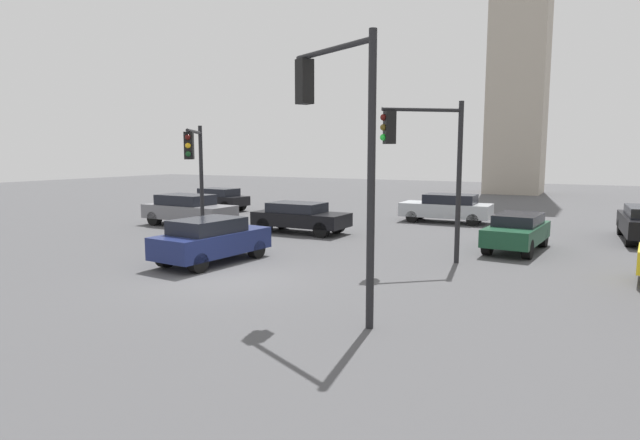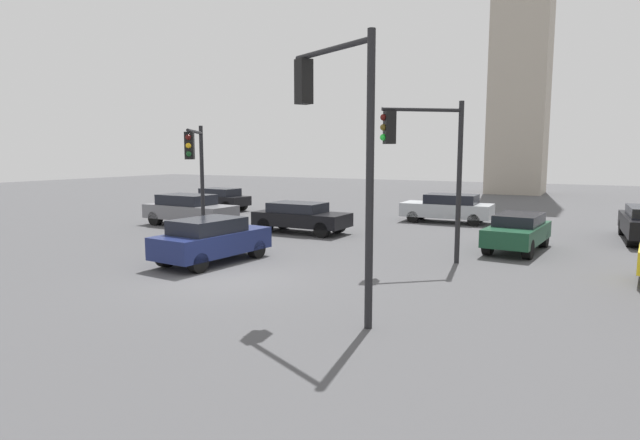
{
  "view_description": "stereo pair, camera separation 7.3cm",
  "coord_description": "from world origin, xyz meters",
  "px_view_note": "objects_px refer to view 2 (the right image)",
  "views": [
    {
      "loc": [
        9.26,
        -11.69,
        3.55
      ],
      "look_at": [
        1.44,
        2.88,
        1.44
      ],
      "focal_mm": 29.68,
      "sensor_mm": 36.0,
      "label": 1
    },
    {
      "loc": [
        9.32,
        -11.66,
        3.55
      ],
      "look_at": [
        1.44,
        2.88,
        1.44
      ],
      "focal_mm": 29.68,
      "sensor_mm": 36.0,
      "label": 2
    }
  ],
  "objects_px": {
    "car_6": "(211,239)",
    "car_7": "(189,209)",
    "traffic_light_0": "(196,160)",
    "car_3": "(448,208)",
    "traffic_light_1": "(336,124)",
    "car_1": "(518,231)",
    "car_0": "(301,217)",
    "car_2": "(218,199)",
    "traffic_light_2": "(425,151)"
  },
  "relations": [
    {
      "from": "traffic_light_0",
      "to": "car_7",
      "type": "height_order",
      "value": "traffic_light_0"
    },
    {
      "from": "traffic_light_0",
      "to": "traffic_light_2",
      "type": "distance_m",
      "value": 9.13
    },
    {
      "from": "car_0",
      "to": "car_2",
      "type": "distance_m",
      "value": 10.65
    },
    {
      "from": "car_3",
      "to": "car_6",
      "type": "distance_m",
      "value": 14.12
    },
    {
      "from": "traffic_light_1",
      "to": "car_7",
      "type": "height_order",
      "value": "traffic_light_1"
    },
    {
      "from": "traffic_light_0",
      "to": "car_0",
      "type": "distance_m",
      "value": 5.36
    },
    {
      "from": "car_3",
      "to": "car_6",
      "type": "relative_size",
      "value": 1.11
    },
    {
      "from": "car_0",
      "to": "car_1",
      "type": "distance_m",
      "value": 9.13
    },
    {
      "from": "traffic_light_0",
      "to": "car_3",
      "type": "xyz_separation_m",
      "value": [
        7.12,
        10.74,
        -2.5
      ]
    },
    {
      "from": "traffic_light_0",
      "to": "car_1",
      "type": "relative_size",
      "value": 1.14
    },
    {
      "from": "car_3",
      "to": "traffic_light_2",
      "type": "bearing_deg",
      "value": 99.04
    },
    {
      "from": "traffic_light_2",
      "to": "car_1",
      "type": "xyz_separation_m",
      "value": [
        2.31,
        3.95,
        -2.88
      ]
    },
    {
      "from": "traffic_light_0",
      "to": "car_6",
      "type": "xyz_separation_m",
      "value": [
        3.02,
        -2.77,
        -2.5
      ]
    },
    {
      "from": "car_1",
      "to": "car_0",
      "type": "bearing_deg",
      "value": -85.23
    },
    {
      "from": "traffic_light_1",
      "to": "car_6",
      "type": "height_order",
      "value": "traffic_light_1"
    },
    {
      "from": "car_2",
      "to": "car_6",
      "type": "bearing_deg",
      "value": 131.21
    },
    {
      "from": "car_3",
      "to": "car_7",
      "type": "height_order",
      "value": "car_7"
    },
    {
      "from": "car_6",
      "to": "car_3",
      "type": "bearing_deg",
      "value": -11.8
    },
    {
      "from": "traffic_light_2",
      "to": "car_3",
      "type": "xyz_separation_m",
      "value": [
        -2.0,
        10.54,
        -2.85
      ]
    },
    {
      "from": "car_2",
      "to": "car_3",
      "type": "bearing_deg",
      "value": -172.67
    },
    {
      "from": "car_0",
      "to": "car_6",
      "type": "relative_size",
      "value": 1.04
    },
    {
      "from": "car_7",
      "to": "traffic_light_2",
      "type": "bearing_deg",
      "value": -13.28
    },
    {
      "from": "car_3",
      "to": "traffic_light_0",
      "type": "bearing_deg",
      "value": 54.73
    },
    {
      "from": "car_2",
      "to": "car_7",
      "type": "relative_size",
      "value": 0.87
    },
    {
      "from": "traffic_light_1",
      "to": "car_6",
      "type": "distance_m",
      "value": 7.56
    },
    {
      "from": "traffic_light_0",
      "to": "car_1",
      "type": "xyz_separation_m",
      "value": [
        11.43,
        4.14,
        -2.54
      ]
    },
    {
      "from": "traffic_light_1",
      "to": "car_6",
      "type": "relative_size",
      "value": 1.44
    },
    {
      "from": "car_2",
      "to": "car_3",
      "type": "relative_size",
      "value": 0.9
    },
    {
      "from": "car_7",
      "to": "car_3",
      "type": "bearing_deg",
      "value": 35.01
    },
    {
      "from": "traffic_light_2",
      "to": "car_2",
      "type": "height_order",
      "value": "traffic_light_2"
    },
    {
      "from": "car_2",
      "to": "car_7",
      "type": "height_order",
      "value": "car_7"
    },
    {
      "from": "traffic_light_2",
      "to": "car_7",
      "type": "relative_size",
      "value": 1.11
    },
    {
      "from": "car_3",
      "to": "car_2",
      "type": "bearing_deg",
      "value": 2.86
    },
    {
      "from": "traffic_light_0",
      "to": "car_2",
      "type": "distance_m",
      "value": 12.06
    },
    {
      "from": "car_0",
      "to": "car_3",
      "type": "height_order",
      "value": "car_3"
    },
    {
      "from": "traffic_light_0",
      "to": "car_7",
      "type": "xyz_separation_m",
      "value": [
        -3.7,
        3.59,
        -2.46
      ]
    },
    {
      "from": "car_1",
      "to": "car_2",
      "type": "bearing_deg",
      "value": -102.01
    },
    {
      "from": "car_1",
      "to": "car_7",
      "type": "distance_m",
      "value": 15.14
    },
    {
      "from": "traffic_light_0",
      "to": "car_3",
      "type": "height_order",
      "value": "traffic_light_0"
    },
    {
      "from": "car_1",
      "to": "car_7",
      "type": "height_order",
      "value": "car_7"
    },
    {
      "from": "car_1",
      "to": "car_6",
      "type": "distance_m",
      "value": 10.89
    },
    {
      "from": "traffic_light_0",
      "to": "traffic_light_2",
      "type": "xyz_separation_m",
      "value": [
        9.12,
        0.2,
        0.34
      ]
    },
    {
      "from": "car_0",
      "to": "traffic_light_2",
      "type": "bearing_deg",
      "value": -29.58
    },
    {
      "from": "car_6",
      "to": "car_7",
      "type": "relative_size",
      "value": 0.88
    },
    {
      "from": "car_1",
      "to": "car_7",
      "type": "bearing_deg",
      "value": -83.23
    },
    {
      "from": "car_0",
      "to": "car_7",
      "type": "bearing_deg",
      "value": -174.51
    },
    {
      "from": "car_1",
      "to": "car_6",
      "type": "xyz_separation_m",
      "value": [
        -8.41,
        -6.92,
        0.04
      ]
    },
    {
      "from": "traffic_light_0",
      "to": "car_0",
      "type": "relative_size",
      "value": 1.1
    },
    {
      "from": "traffic_light_0",
      "to": "car_6",
      "type": "distance_m",
      "value": 4.8
    },
    {
      "from": "car_2",
      "to": "car_3",
      "type": "xyz_separation_m",
      "value": [
        13.94,
        1.12,
        0.02
      ]
    }
  ]
}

